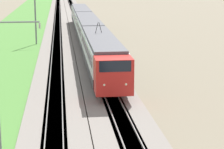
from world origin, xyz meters
The scene contains 7 objects.
ballast_main centered at (50.00, 0.00, 0.15)m, with size 240.00×4.40×0.30m.
ballast_adjacent centered at (50.00, -4.47, 0.15)m, with size 240.00×4.40×0.30m.
track_main centered at (50.00, 0.00, 0.16)m, with size 240.00×1.57×0.45m.
track_adjacent centered at (50.00, -4.47, 0.16)m, with size 240.00×1.57×0.45m.
grass_verge centered at (50.00, 6.79, 0.06)m, with size 240.00×10.73×0.12m.
passenger_train centered at (47.06, -4.47, 2.39)m, with size 60.94×2.99×5.11m.
catenary_mast_mid centered at (48.47, 2.87, 4.31)m, with size 0.22×2.56×8.34m.
Camera 1 is at (-14.74, -0.52, 9.86)m, focal length 70.00 mm.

